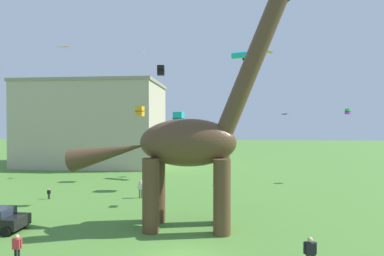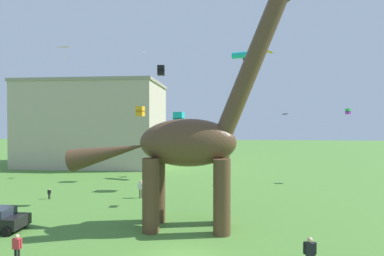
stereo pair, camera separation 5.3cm
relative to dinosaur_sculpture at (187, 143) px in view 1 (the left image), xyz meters
The scene contains 15 objects.
dinosaur_sculpture is the anchor object (origin of this frame).
person_vendor_side 16.35m from the dinosaur_sculpture, 154.68° to the left, with size 0.37×0.16×0.99m.
person_watching_child 10.01m from the dinosaur_sculpture, 40.42° to the right, with size 0.64×0.28×1.70m.
person_near_flyer 11.33m from the dinosaur_sculpture, 143.20° to the right, with size 0.55×0.24×1.47m.
person_photographer 10.67m from the dinosaur_sculpture, 124.37° to the left, with size 0.64×0.28×1.71m.
kite_far_left 25.69m from the dinosaur_sculpture, 45.25° to the left, with size 0.68×0.68×0.69m.
kite_mid_right 19.01m from the dinosaur_sculpture, 58.19° to the left, with size 0.82×0.79×0.15m.
kite_far_right 24.34m from the dinosaur_sculpture, 112.34° to the left, with size 0.64×0.75×0.20m.
kite_apex 18.51m from the dinosaur_sculpture, 115.15° to the left, with size 1.00×1.00×1.25m.
kite_near_low 12.71m from the dinosaur_sculpture, 47.59° to the left, with size 0.55×0.76×0.20m.
kite_high_left 9.42m from the dinosaur_sculpture, 115.54° to the left, with size 0.67×0.67×0.89m.
kite_trailing 12.17m from the dinosaur_sculpture, 100.52° to the left, with size 1.18×1.18×1.44m.
kite_mid_center 24.00m from the dinosaur_sculpture, 75.34° to the left, with size 3.12×2.96×0.88m.
kite_mid_left 27.37m from the dinosaur_sculpture, 136.50° to the left, with size 1.68×1.31×1.96m.
background_building_block 36.17m from the dinosaur_sculpture, 122.91° to the left, with size 23.14×13.89×14.36m.
Camera 1 is at (2.04, -15.58, 7.19)m, focal length 28.19 mm.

